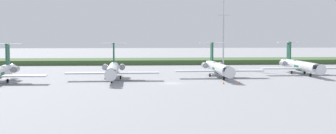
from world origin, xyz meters
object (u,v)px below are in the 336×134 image
regional_jet_second (113,70)px  safety_cone_mid_marker (240,82)px  antenna_mast (223,35)px  regional_jet_fourth (300,65)px  safety_cone_front_marker (224,83)px  regional_jet_third (218,68)px

regional_jet_second → safety_cone_mid_marker: size_ratio=56.36×
regional_jet_second → antenna_mast: size_ratio=1.15×
regional_jet_second → regional_jet_fourth: same height
antenna_mast → safety_cone_front_marker: bearing=-100.5°
safety_cone_front_marker → safety_cone_mid_marker: 3.82m
safety_cone_front_marker → regional_jet_third: bearing=84.0°
regional_jet_fourth → safety_cone_front_marker: regional_jet_fourth is taller
regional_jet_third → safety_cone_mid_marker: (1.99, -16.69, -2.26)m
antenna_mast → safety_cone_mid_marker: antenna_mast is taller
regional_jet_third → safety_cone_front_marker: (-1.79, -17.17, -2.26)m
regional_jet_second → safety_cone_mid_marker: (29.33, -11.61, -2.26)m
antenna_mast → safety_cone_mid_marker: 54.34m
regional_jet_second → safety_cone_mid_marker: 31.63m
regional_jet_fourth → safety_cone_front_marker: size_ratio=56.36×
regional_jet_fourth → regional_jet_second: bearing=-166.3°
regional_jet_third → regional_jet_fourth: same height
antenna_mast → regional_jet_third: bearing=-102.6°
regional_jet_third → regional_jet_second: bearing=-169.5°
regional_jet_third → antenna_mast: size_ratio=1.15×
regional_jet_second → safety_cone_front_marker: 28.36m
regional_jet_fourth → antenna_mast: (-16.54, 28.56, 8.56)m
regional_jet_fourth → antenna_mast: size_ratio=1.15×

